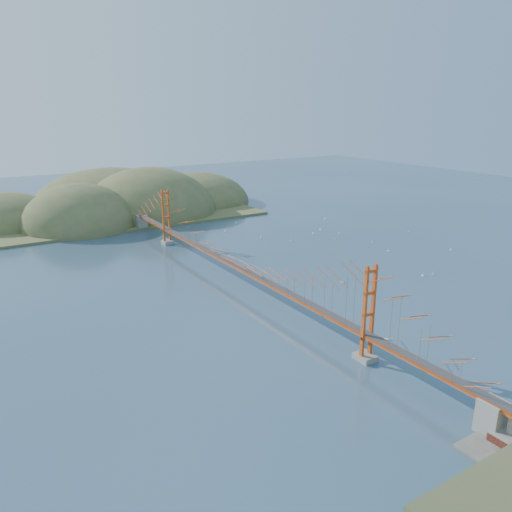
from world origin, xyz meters
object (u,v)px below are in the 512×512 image
sailboat_1 (335,238)px  sailboat_0 (342,282)px  bridge (236,244)px  fort (511,435)px

sailboat_1 → sailboat_0: size_ratio=0.82×
bridge → fort: (0.40, -47.98, -6.34)m
sailboat_1 → fort: bearing=-117.9°
bridge → sailboat_0: bearing=-29.2°
sailboat_1 → sailboat_0: (-17.59, -22.30, 0.02)m
fort → sailboat_0: (15.07, 39.35, -0.51)m
fort → bridge: bearing=90.5°
fort → sailboat_1: (32.65, 61.66, -0.53)m
bridge → sailboat_1: bridge is taller
bridge → sailboat_0: bridge is taller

